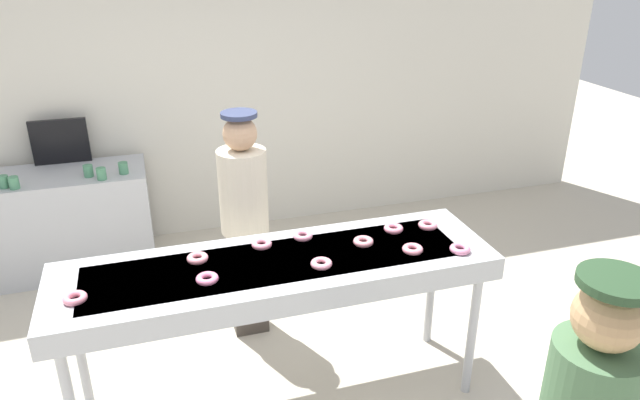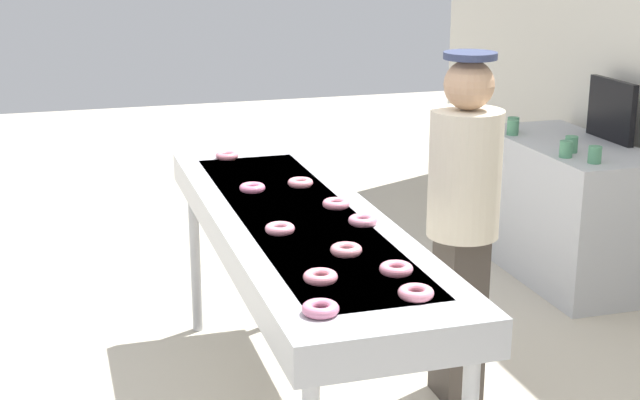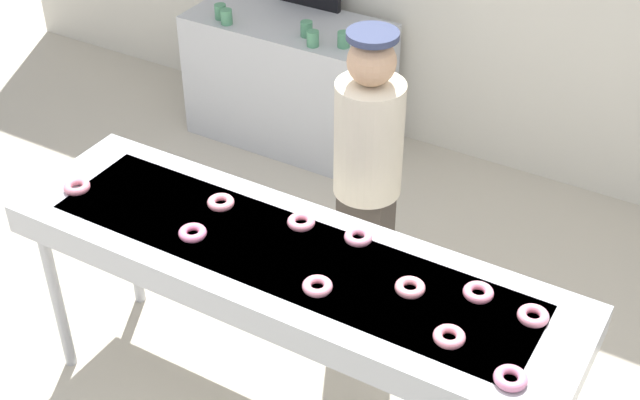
# 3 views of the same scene
# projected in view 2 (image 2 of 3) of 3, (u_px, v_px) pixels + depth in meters

# --- Properties ---
(fryer_conveyor) EXTENTS (2.46, 0.70, 0.98)m
(fryer_conveyor) POSITION_uv_depth(u_px,v_px,m) (297.00, 232.00, 3.86)
(fryer_conveyor) COLOR #B7BABF
(fryer_conveyor) RESTS_ON ground
(strawberry_donut_0) EXTENTS (0.17, 0.17, 0.04)m
(strawberry_donut_0) POSITION_uv_depth(u_px,v_px,m) (280.00, 229.00, 3.60)
(strawberry_donut_0) COLOR pink
(strawberry_donut_0) RESTS_ON fryer_conveyor
(strawberry_donut_1) EXTENTS (0.16, 0.16, 0.04)m
(strawberry_donut_1) POSITION_uv_depth(u_px,v_px,m) (320.00, 277.00, 3.10)
(strawberry_donut_1) COLOR pink
(strawberry_donut_1) RESTS_ON fryer_conveyor
(strawberry_donut_2) EXTENTS (0.12, 0.12, 0.04)m
(strawberry_donut_2) POSITION_uv_depth(u_px,v_px,m) (336.00, 204.00, 3.93)
(strawberry_donut_2) COLOR pink
(strawberry_donut_2) RESTS_ON fryer_conveyor
(strawberry_donut_3) EXTENTS (0.16, 0.16, 0.04)m
(strawberry_donut_3) POSITION_uv_depth(u_px,v_px,m) (396.00, 269.00, 3.17)
(strawberry_donut_3) COLOR pink
(strawberry_donut_3) RESTS_ON fryer_conveyor
(strawberry_donut_4) EXTENTS (0.14, 0.14, 0.04)m
(strawberry_donut_4) POSITION_uv_depth(u_px,v_px,m) (416.00, 293.00, 2.96)
(strawberry_donut_4) COLOR pink
(strawberry_donut_4) RESTS_ON fryer_conveyor
(strawberry_donut_5) EXTENTS (0.12, 0.12, 0.04)m
(strawberry_donut_5) POSITION_uv_depth(u_px,v_px,m) (320.00, 309.00, 2.84)
(strawberry_donut_5) COLOR pink
(strawberry_donut_5) RESTS_ON fryer_conveyor
(strawberry_donut_6) EXTENTS (0.16, 0.16, 0.04)m
(strawberry_donut_6) POSITION_uv_depth(u_px,v_px,m) (346.00, 250.00, 3.36)
(strawberry_donut_6) COLOR pink
(strawberry_donut_6) RESTS_ON fryer_conveyor
(strawberry_donut_7) EXTENTS (0.16, 0.16, 0.04)m
(strawberry_donut_7) POSITION_uv_depth(u_px,v_px,m) (300.00, 183.00, 4.26)
(strawberry_donut_7) COLOR pink
(strawberry_donut_7) RESTS_ON fryer_conveyor
(strawberry_donut_8) EXTENTS (0.17, 0.17, 0.04)m
(strawberry_donut_8) POSITION_uv_depth(u_px,v_px,m) (227.00, 156.00, 4.77)
(strawberry_donut_8) COLOR pink
(strawberry_donut_8) RESTS_ON fryer_conveyor
(strawberry_donut_9) EXTENTS (0.15, 0.15, 0.04)m
(strawberry_donut_9) POSITION_uv_depth(u_px,v_px,m) (252.00, 188.00, 4.17)
(strawberry_donut_9) COLOR pink
(strawberry_donut_9) RESTS_ON fryer_conveyor
(strawberry_donut_10) EXTENTS (0.15, 0.15, 0.04)m
(strawberry_donut_10) POSITION_uv_depth(u_px,v_px,m) (363.00, 220.00, 3.70)
(strawberry_donut_10) COLOR pink
(strawberry_donut_10) RESTS_ON fryer_conveyor
(worker_baker) EXTENTS (0.32, 0.32, 1.63)m
(worker_baker) POSITION_uv_depth(u_px,v_px,m) (463.00, 211.00, 4.11)
(worker_baker) COLOR #3E3731
(worker_baker) RESTS_ON ground
(prep_counter) EXTENTS (1.31, 0.64, 0.87)m
(prep_counter) POSITION_uv_depth(u_px,v_px,m) (566.00, 210.00, 5.79)
(prep_counter) COLOR #B7BABF
(prep_counter) RESTS_ON ground
(paper_cup_0) EXTENTS (0.08, 0.08, 0.10)m
(paper_cup_0) POSITION_uv_depth(u_px,v_px,m) (566.00, 149.00, 5.29)
(paper_cup_0) COLOR #4C8C66
(paper_cup_0) RESTS_ON prep_counter
(paper_cup_1) EXTENTS (0.08, 0.08, 0.10)m
(paper_cup_1) POSITION_uv_depth(u_px,v_px,m) (513.00, 127.00, 5.87)
(paper_cup_1) COLOR #4C8C66
(paper_cup_1) RESTS_ON prep_counter
(paper_cup_2) EXTENTS (0.08, 0.08, 0.10)m
(paper_cup_2) POSITION_uv_depth(u_px,v_px,m) (513.00, 125.00, 5.95)
(paper_cup_2) COLOR #4C8C66
(paper_cup_2) RESTS_ON prep_counter
(paper_cup_3) EXTENTS (0.08, 0.08, 0.10)m
(paper_cup_3) POSITION_uv_depth(u_px,v_px,m) (571.00, 144.00, 5.41)
(paper_cup_3) COLOR #4C8C66
(paper_cup_3) RESTS_ON prep_counter
(paper_cup_4) EXTENTS (0.08, 0.08, 0.10)m
(paper_cup_4) POSITION_uv_depth(u_px,v_px,m) (595.00, 155.00, 5.16)
(paper_cup_4) COLOR #4C8C66
(paper_cup_4) RESTS_ON prep_counter
(menu_display) EXTENTS (0.46, 0.04, 0.38)m
(menu_display) POSITION_uv_depth(u_px,v_px,m) (612.00, 110.00, 5.68)
(menu_display) COLOR black
(menu_display) RESTS_ON prep_counter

